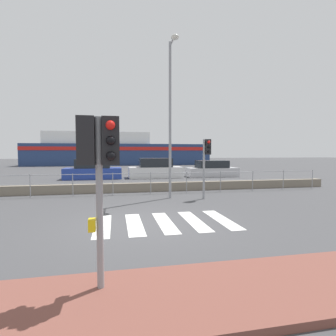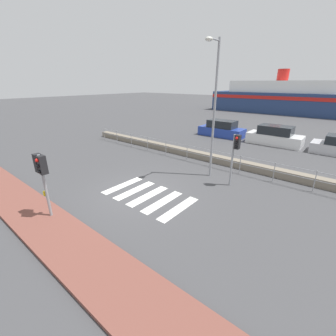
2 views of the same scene
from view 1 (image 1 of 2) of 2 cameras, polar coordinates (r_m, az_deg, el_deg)
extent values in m
plane|color=#424244|center=(7.87, -5.27, -11.95)|extent=(160.00, 160.00, 0.00)
cube|color=brown|center=(4.08, 1.60, -26.41)|extent=(24.00, 1.80, 0.12)
cube|color=silver|center=(7.84, -14.03, -12.08)|extent=(0.45, 2.40, 0.01)
cube|color=silver|center=(7.85, -7.31, -11.98)|extent=(0.45, 2.40, 0.01)
cube|color=silver|center=(7.96, -0.70, -11.73)|extent=(0.45, 2.40, 0.01)
cube|color=silver|center=(8.17, 5.64, -11.35)|extent=(0.45, 2.40, 0.01)
cube|color=silver|center=(8.47, 11.58, -10.87)|extent=(0.45, 2.40, 0.01)
cube|color=slate|center=(13.97, -8.04, -4.20)|extent=(22.73, 0.55, 0.47)
cylinder|color=gray|center=(13.02, -7.84, -1.21)|extent=(20.45, 0.03, 0.03)
cylinder|color=gray|center=(13.06, -7.82, -3.12)|extent=(20.45, 0.03, 0.03)
cylinder|color=gray|center=(13.60, -27.81, -3.46)|extent=(0.04, 0.04, 1.09)
cylinder|color=gray|center=(13.19, -20.02, -3.47)|extent=(0.04, 0.04, 1.09)
cylinder|color=gray|center=(13.04, -11.91, -3.41)|extent=(0.04, 0.04, 1.09)
cylinder|color=gray|center=(13.16, -3.77, -3.28)|extent=(0.04, 0.04, 1.09)
cylinder|color=gray|center=(13.53, 4.07, -3.10)|extent=(0.04, 0.04, 1.09)
cylinder|color=gray|center=(14.14, 11.36, -2.87)|extent=(0.04, 0.04, 1.09)
cylinder|color=gray|center=(14.95, 17.96, -2.63)|extent=(0.04, 0.04, 1.09)
cylinder|color=gray|center=(15.94, 23.80, -2.38)|extent=(0.04, 0.04, 1.09)
cylinder|color=gray|center=(17.08, 28.91, -2.15)|extent=(0.04, 0.04, 1.09)
cylinder|color=gray|center=(3.93, -14.66, -8.36)|extent=(0.10, 0.10, 2.59)
cube|color=black|center=(3.86, -17.41, 5.68)|extent=(0.24, 0.24, 0.68)
sphere|color=red|center=(4.02, -17.26, 8.60)|extent=(0.13, 0.13, 0.13)
sphere|color=black|center=(4.00, -17.20, 5.60)|extent=(0.13, 0.13, 0.13)
sphere|color=black|center=(4.00, -17.15, 2.58)|extent=(0.13, 0.13, 0.13)
cube|color=black|center=(3.84, -12.34, 5.77)|extent=(0.24, 0.24, 0.68)
sphere|color=red|center=(3.72, -12.42, 9.10)|extent=(0.13, 0.13, 0.13)
sphere|color=black|center=(3.70, -12.38, 5.85)|extent=(0.13, 0.13, 0.13)
sphere|color=black|center=(3.70, -12.33, 2.59)|extent=(0.13, 0.13, 0.13)
cube|color=yellow|center=(3.99, -16.22, -11.83)|extent=(0.10, 0.14, 0.18)
cylinder|color=gray|center=(11.76, 7.81, -0.26)|extent=(0.10, 0.10, 2.66)
cube|color=black|center=(11.79, 8.64, 4.55)|extent=(0.24, 0.24, 0.68)
sphere|color=red|center=(11.66, 8.88, 5.60)|extent=(0.13, 0.13, 0.13)
sphere|color=black|center=(11.66, 8.87, 4.56)|extent=(0.13, 0.13, 0.13)
sphere|color=black|center=(11.66, 8.86, 3.53)|extent=(0.13, 0.13, 0.13)
cylinder|color=gray|center=(11.90, 0.46, 10.13)|extent=(0.12, 0.12, 6.94)
cylinder|color=gray|center=(12.29, 0.97, 25.96)|extent=(0.07, 0.96, 0.07)
ellipsoid|color=silver|center=(11.84, 1.53, 26.60)|extent=(0.32, 0.42, 0.19)
cube|color=navy|center=(44.09, -10.37, 2.91)|extent=(28.81, 6.68, 3.37)
cube|color=white|center=(44.22, -14.92, 6.24)|extent=(16.14, 5.34, 1.85)
cube|color=red|center=(40.74, -10.30, 4.19)|extent=(28.81, 0.08, 0.54)
cylinder|color=red|center=(44.35, -14.96, 8.59)|extent=(1.80, 1.80, 1.80)
cube|color=#233D9E|center=(21.27, -15.99, -1.13)|extent=(4.35, 1.77, 0.85)
cube|color=#1E2328|center=(21.22, -16.02, 0.96)|extent=(2.61, 1.55, 0.70)
cube|color=silver|center=(21.44, -2.75, -0.93)|extent=(4.32, 1.85, 0.88)
cube|color=#1E2328|center=(21.39, -2.76, 1.19)|extent=(2.59, 1.63, 0.72)
cube|color=#BCBCC1|center=(22.69, 9.49, -0.88)|extent=(4.26, 1.87, 0.76)
cube|color=#1E2328|center=(22.65, 9.51, 0.85)|extent=(2.56, 1.64, 0.62)
camera|label=2|loc=(8.63, 73.42, 20.61)|focal=24.00mm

